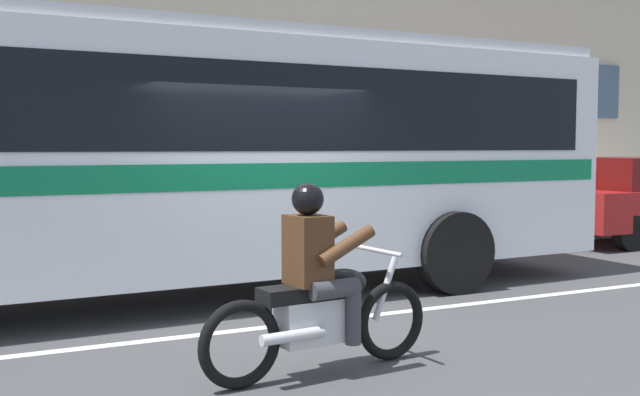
% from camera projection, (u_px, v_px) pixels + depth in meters
% --- Properties ---
extents(ground_plane, '(60.00, 60.00, 0.00)m').
position_uv_depth(ground_plane, '(266.00, 313.00, 8.14)').
color(ground_plane, '#3D3D3F').
extents(sidewalk_curb, '(28.00, 3.80, 0.15)m').
position_uv_depth(sidewalk_curb, '(159.00, 249.00, 12.72)').
color(sidewalk_curb, '#B7B2A8').
rests_on(sidewalk_curb, ground_plane).
extents(lane_center_stripe, '(26.60, 0.14, 0.01)m').
position_uv_depth(lane_center_stripe, '(287.00, 325.00, 7.60)').
color(lane_center_stripe, silver).
rests_on(lane_center_stripe, ground_plane).
extents(office_building_facade, '(28.00, 0.89, 9.43)m').
position_uv_depth(office_building_facade, '(128.00, 0.00, 14.45)').
color(office_building_facade, '#B2A893').
rests_on(office_building_facade, ground_plane).
extents(transit_bus, '(10.88, 2.97, 3.22)m').
position_uv_depth(transit_bus, '(198.00, 144.00, 8.90)').
color(transit_bus, silver).
rests_on(transit_bus, ground_plane).
extents(motorcycle_with_rider, '(2.14, 0.66, 1.56)m').
position_uv_depth(motorcycle_with_rider, '(319.00, 294.00, 5.94)').
color(motorcycle_with_rider, black).
rests_on(motorcycle_with_rider, ground_plane).
extents(fire_hydrant, '(0.22, 0.30, 0.75)m').
position_uv_depth(fire_hydrant, '(232.00, 226.00, 12.28)').
color(fire_hydrant, '#4C8C3F').
rests_on(fire_hydrant, sidewalk_curb).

